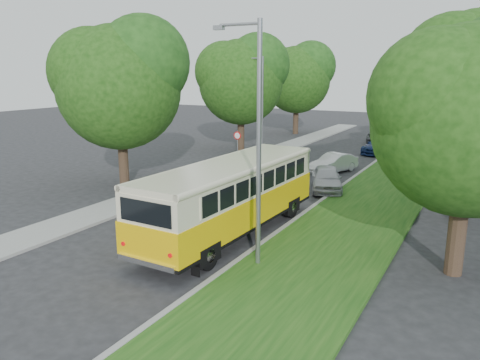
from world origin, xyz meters
The scene contains 13 objects.
ground centered at (0.00, 0.00, 0.00)m, with size 120.00×120.00×0.00m, color #252528.
curb centered at (3.60, 5.00, 0.07)m, with size 0.20×70.00×0.15m, color gray.
grass_verge centered at (5.95, 5.00, 0.07)m, with size 4.50×70.00×0.13m, color #194A13.
sidewalk centered at (-4.80, 5.00, 0.06)m, with size 2.20×70.00×0.12m, color gray.
treeline centered at (3.15, 17.99, 5.93)m, with size 24.27×41.91×9.46m.
lamppost_near centered at (4.21, -2.50, 4.37)m, with size 1.71×0.16×8.00m.
lamppost_far centered at (-4.70, 16.00, 4.12)m, with size 1.71×0.16×7.50m.
warning_sign centered at (-4.50, 11.98, 1.71)m, with size 0.56×0.10×2.50m.
vintage_bus centered at (1.97, -0.21, 1.51)m, with size 2.61×10.14×3.01m, color yellow, non-canonical shape.
car_silver centered at (3.00, 8.58, 0.68)m, with size 1.60×3.97×1.35m, color #B9B9BF.
car_white centered at (1.91, 13.32, 0.61)m, with size 1.29×3.71×1.22m, color silver.
car_blue centered at (3.00, 22.02, 0.65)m, with size 1.81×4.46×1.29m, color navy.
car_grey centered at (2.05, 28.08, 0.76)m, with size 2.51×5.44×1.51m, color #525559.
Camera 1 is at (10.85, -15.74, 6.45)m, focal length 35.00 mm.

